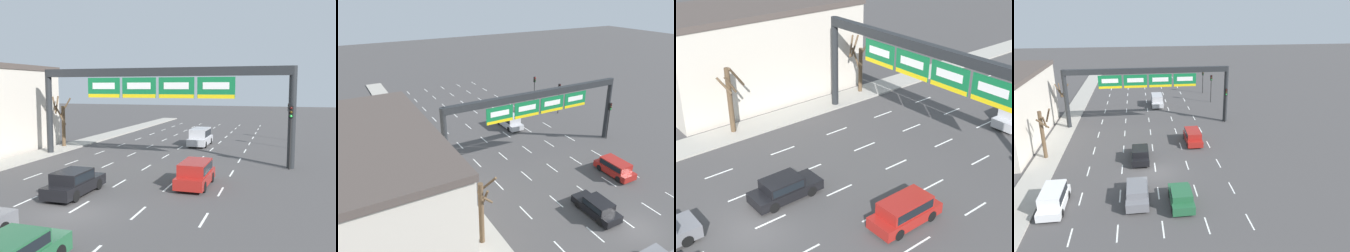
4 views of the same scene
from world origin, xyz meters
TOP-DOWN VIEW (x-y plane):
  - ground_plane at (0.00, 0.00)m, footprint 220.00×220.00m
  - sidewalk_left at (-11.30, 0.00)m, footprint 2.80×110.00m
  - lane_dashes at (0.00, 13.50)m, footprint 13.32×67.00m
  - sign_gantry at (-0.00, 14.04)m, footprint 21.98×0.70m
  - car_green at (1.73, -6.03)m, footprint 1.83×3.94m
  - suv_red at (4.86, 6.79)m, footprint 1.81×4.29m
  - car_grey at (-1.81, -4.89)m, footprint 1.87×4.47m
  - suv_white at (-8.47, -5.09)m, footprint 1.84×4.45m
  - suv_silver at (1.66, 23.15)m, footprint 1.89×4.84m
  - car_black at (-1.43, 2.86)m, footprint 1.80×4.45m
  - traffic_light_near_gantry at (10.72, 30.33)m, footprint 0.30×0.35m
  - traffic_light_mid_block at (10.87, 23.96)m, footprint 0.30×0.35m
  - traffic_light_far_end at (10.61, 13.57)m, footprint 0.30×0.35m
  - tree_bare_closest at (-11.37, 4.59)m, footprint 1.47×2.09m
  - tree_bare_third at (-11.71, 17.71)m, footprint 1.96×2.08m

SIDE VIEW (x-z plane):
  - ground_plane at x=0.00m, z-range 0.00..0.00m
  - lane_dashes at x=0.00m, z-range 0.00..0.01m
  - sidewalk_left at x=-11.30m, z-range 0.00..0.15m
  - car_green at x=1.73m, z-range 0.05..1.48m
  - car_grey at x=-1.81m, z-range 0.05..1.49m
  - car_black at x=-1.43m, z-range 0.05..1.51m
  - suv_red at x=4.86m, z-range 0.09..1.69m
  - suv_white at x=-8.47m, z-range 0.10..1.84m
  - suv_silver at x=1.66m, z-range 0.10..1.96m
  - tree_bare_third at x=-11.71m, z-range 0.20..5.38m
  - tree_bare_closest at x=-11.37m, z-range 0.27..5.79m
  - traffic_light_near_gantry at x=10.72m, z-range 0.94..5.27m
  - traffic_light_mid_block at x=10.87m, z-range 1.00..5.68m
  - traffic_light_far_end at x=10.61m, z-range 1.02..5.84m
  - sign_gantry at x=0.00m, z-range 2.26..10.10m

